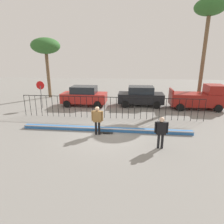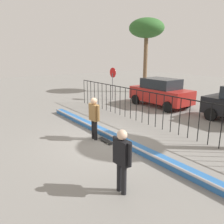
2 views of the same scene
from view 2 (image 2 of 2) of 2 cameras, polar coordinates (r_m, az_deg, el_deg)
ground_plane at (r=9.37m, az=-2.42°, el=-7.47°), size 60.00×60.00×0.00m
bowl_coping_ledge at (r=9.59m, az=0.01°, el=-6.15°), size 11.00×0.41×0.27m
perimeter_fence at (r=11.04m, az=11.18°, el=1.44°), size 14.04×0.04×1.70m
skateboarder at (r=9.28m, az=-4.57°, el=-0.71°), size 0.72×0.27×1.79m
skateboard at (r=9.28m, az=-1.70°, el=-7.28°), size 0.80×0.20×0.07m
camera_operator at (r=5.72m, az=2.52°, el=-11.10°), size 0.70×0.26×1.73m
parked_car_red at (r=15.75m, az=12.27°, el=4.96°), size 4.30×2.12×1.90m
stop_sign at (r=17.48m, az=0.18°, el=8.35°), size 0.76×0.07×2.50m
palm_tree_short at (r=21.60m, az=8.79°, el=20.08°), size 3.16×3.16×6.63m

